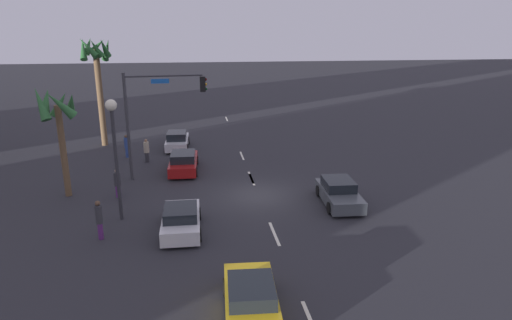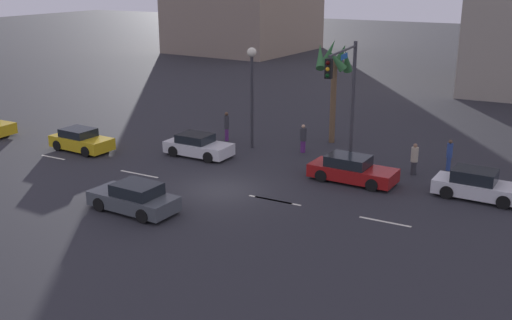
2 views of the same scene
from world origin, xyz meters
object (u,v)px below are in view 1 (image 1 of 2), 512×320
at_px(car_5, 183,162).
at_px(pedestrian_1, 118,183).
at_px(palm_tree_0, 97,65).
at_px(car_4, 181,220).
at_px(car_1, 177,141).
at_px(pedestrian_0, 126,145).
at_px(car_2, 251,299).
at_px(palm_tree_1, 57,114).
at_px(pedestrian_2, 99,219).
at_px(car_0, 339,193).
at_px(traffic_signal, 153,108).
at_px(streetlamp, 114,137).
at_px(pedestrian_3, 147,150).

height_order(car_5, pedestrian_1, pedestrian_1).
height_order(car_5, palm_tree_0, palm_tree_0).
relative_size(car_4, car_5, 0.88).
bearing_deg(car_5, car_1, 5.44).
bearing_deg(pedestrian_0, car_2, -161.76).
distance_m(pedestrian_1, palm_tree_1, 4.94).
height_order(car_1, pedestrian_2, pedestrian_2).
bearing_deg(car_0, pedestrian_2, 101.92).
bearing_deg(car_0, car_1, 34.59).
xyz_separation_m(pedestrian_2, palm_tree_0, (17.73, 2.98, 5.52)).
bearing_deg(car_5, car_2, -171.52).
distance_m(car_0, palm_tree_0, 22.25).
distance_m(car_4, palm_tree_1, 9.67).
xyz_separation_m(traffic_signal, pedestrian_0, (5.13, 2.60, -3.66)).
xyz_separation_m(streetlamp, pedestrian_1, (3.15, 0.61, -3.40)).
height_order(traffic_signal, pedestrian_0, traffic_signal).
relative_size(car_4, pedestrian_2, 2.11).
xyz_separation_m(car_2, palm_tree_1, (12.52, 9.04, 4.18)).
distance_m(car_2, palm_tree_0, 26.61).
distance_m(car_2, pedestrian_0, 21.40).
bearing_deg(palm_tree_1, streetlamp, -136.53).
bearing_deg(palm_tree_0, pedestrian_2, -170.47).
distance_m(pedestrian_2, palm_tree_1, 7.64).
relative_size(traffic_signal, palm_tree_0, 0.77).
height_order(car_1, car_4, car_1).
relative_size(pedestrian_2, pedestrian_3, 1.10).
bearing_deg(traffic_signal, car_5, -55.59).
xyz_separation_m(pedestrian_1, palm_tree_1, (0.60, 2.96, 3.91)).
bearing_deg(pedestrian_2, pedestrian_0, 2.58).
xyz_separation_m(car_0, car_4, (-2.32, 8.55, -0.01)).
bearing_deg(car_5, pedestrian_0, 46.88).
height_order(car_2, palm_tree_1, palm_tree_1).
bearing_deg(pedestrian_3, car_1, -30.18).
bearing_deg(car_0, palm_tree_1, 77.51).
height_order(car_4, pedestrian_0, pedestrian_0).
relative_size(pedestrian_2, palm_tree_0, 0.21).
bearing_deg(car_2, pedestrian_0, 18.24).
xyz_separation_m(car_4, car_5, (9.48, 0.01, 0.02)).
xyz_separation_m(pedestrian_0, pedestrian_2, (-13.73, -0.62, 0.09)).
height_order(car_5, pedestrian_0, pedestrian_0).
bearing_deg(streetlamp, car_4, -122.13).
height_order(car_0, pedestrian_1, pedestrian_1).
height_order(traffic_signal, streetlamp, traffic_signal).
height_order(car_0, pedestrian_0, pedestrian_0).
height_order(car_2, streetlamp, streetlamp).
bearing_deg(palm_tree_0, car_4, -159.21).
relative_size(car_0, streetlamp, 0.69).
xyz_separation_m(traffic_signal, pedestrian_3, (3.66, 1.00, -3.68)).
xyz_separation_m(pedestrian_3, palm_tree_0, (5.47, 3.96, 5.64)).
bearing_deg(streetlamp, pedestrian_0, 6.02).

